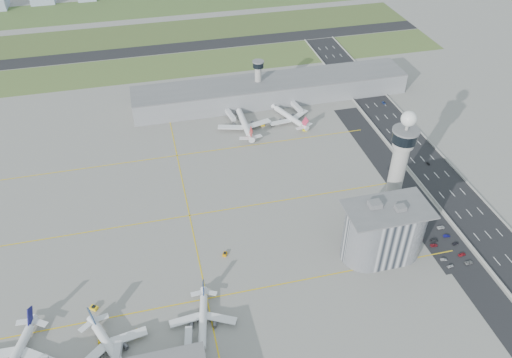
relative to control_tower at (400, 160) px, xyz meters
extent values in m
plane|color=gray|center=(-72.00, -8.00, -35.04)|extent=(1000.00, 1000.00, 0.00)
cube|color=#445A2A|center=(-92.00, 217.00, -35.00)|extent=(480.00, 50.00, 0.08)
cube|color=#465B2B|center=(-92.00, 292.00, -35.00)|extent=(480.00, 60.00, 0.08)
cube|color=#415428|center=(-92.00, 372.00, -35.00)|extent=(480.00, 70.00, 0.08)
cube|color=black|center=(-92.00, 254.00, -34.98)|extent=(480.00, 22.00, 0.10)
cube|color=black|center=(43.00, -8.00, -34.99)|extent=(28.00, 500.00, 0.10)
cube|color=#9E9E99|center=(29.00, -8.00, -34.44)|extent=(0.60, 500.00, 1.20)
cube|color=#9E9E99|center=(57.00, -8.00, -34.44)|extent=(0.60, 500.00, 1.20)
cube|color=black|center=(18.00, -18.00, -35.00)|extent=(18.00, 260.00, 0.08)
cube|color=black|center=(16.00, -30.00, -34.99)|extent=(20.00, 44.00, 0.10)
cube|color=yellow|center=(-112.00, -38.00, -35.04)|extent=(260.00, 0.60, 0.01)
cube|color=yellow|center=(-112.00, 22.00, -35.04)|extent=(260.00, 0.60, 0.01)
cube|color=yellow|center=(-112.00, 82.00, -35.04)|extent=(260.00, 0.60, 0.01)
cube|color=yellow|center=(-112.00, 22.00, -35.04)|extent=(0.60, 260.00, 0.01)
cylinder|color=#ADAAA5|center=(0.00, 0.00, -11.04)|extent=(8.40, 8.40, 48.00)
cylinder|color=#ADAAA5|center=(0.00, 0.00, 10.96)|extent=(11.00, 11.00, 4.00)
cylinder|color=black|center=(0.00, 0.00, 14.96)|extent=(13.00, 13.00, 6.00)
cylinder|color=slate|center=(0.00, 0.00, 18.46)|extent=(14.00, 14.00, 1.00)
cylinder|color=#ADAAA5|center=(0.00, 0.00, 20.96)|extent=(1.60, 1.60, 5.00)
sphere|color=white|center=(0.00, 0.00, 25.46)|extent=(8.00, 8.00, 8.00)
cylinder|color=#ADAAA5|center=(-42.00, 142.00, -21.04)|extent=(5.00, 5.00, 28.00)
cylinder|color=black|center=(-42.00, 142.00, -6.04)|extent=(8.00, 8.00, 4.00)
cylinder|color=slate|center=(-42.00, 142.00, -3.54)|extent=(8.60, 8.60, 0.80)
cube|color=#B2B2B7|center=(-20.00, -30.00, -20.04)|extent=(18.00, 24.00, 30.00)
cylinder|color=#B2B2B7|center=(-29.00, -30.00, -20.04)|extent=(24.00, 24.00, 30.00)
cylinder|color=#B2B2B7|center=(-11.00, -30.00, -20.04)|extent=(24.00, 24.00, 30.00)
cube|color=slate|center=(-20.00, -30.00, -4.64)|extent=(42.00, 24.00, 0.80)
cube|color=slate|center=(-26.00, -27.00, -3.04)|extent=(6.00, 5.00, 3.00)
cube|color=slate|center=(-15.00, -32.00, -3.34)|extent=(5.00, 4.00, 2.40)
cube|color=gray|center=(-32.00, 140.00, -27.54)|extent=(210.00, 32.00, 15.00)
cube|color=slate|center=(-32.00, 140.00, -19.64)|extent=(210.00, 32.00, 0.80)
imported|color=silver|center=(10.78, -47.66, -34.42)|extent=(3.82, 2.03, 1.24)
imported|color=gray|center=(9.85, -42.87, -34.48)|extent=(3.55, 1.73, 1.12)
imported|color=maroon|center=(10.19, -32.56, -34.49)|extent=(4.16, 2.23, 1.11)
imported|color=#2B2B2F|center=(12.12, -29.23, -34.40)|extent=(4.45, 1.89, 1.28)
imported|color=navy|center=(12.12, -17.52, -34.42)|extent=(3.83, 1.96, 1.25)
imported|color=white|center=(12.03, -15.24, -34.42)|extent=(3.79, 1.35, 1.24)
imported|color=gray|center=(21.18, -47.83, -34.43)|extent=(4.58, 2.39, 1.23)
imported|color=#AA1B26|center=(20.86, -42.00, -34.43)|extent=(4.45, 2.33, 1.23)
imported|color=#24232C|center=(21.89, -34.11, -34.44)|extent=(3.69, 1.94, 1.20)
imported|color=#0D0D57|center=(20.37, -27.91, -34.44)|extent=(3.78, 1.70, 1.20)
imported|color=silver|center=(20.75, -21.23, -34.44)|extent=(4.38, 2.06, 1.21)
imported|color=gray|center=(20.84, -10.95, -34.42)|extent=(4.37, 1.91, 1.25)
imported|color=black|center=(43.70, 34.03, -34.50)|extent=(1.32, 3.37, 1.09)
imported|color=navy|center=(49.91, 112.73, -34.50)|extent=(1.98, 3.98, 1.08)
imported|color=gray|center=(37.19, 171.84, -34.50)|extent=(1.29, 3.20, 1.09)
camera|label=1|loc=(-125.29, -189.36, 156.04)|focal=35.00mm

